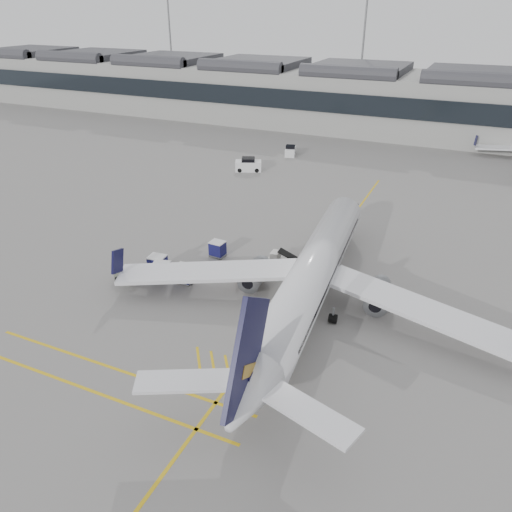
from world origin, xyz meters
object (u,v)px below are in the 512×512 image
at_px(baggage_cart_a, 218,248).
at_px(pushback_tug, 129,274).
at_px(airliner_main, 311,277).
at_px(ramp_agent_a, 239,273).
at_px(ramp_agent_b, 243,270).
at_px(belt_loader, 284,261).

distance_m(baggage_cart_a, pushback_tug, 9.38).
height_order(airliner_main, ramp_agent_a, airliner_main).
bearing_deg(airliner_main, ramp_agent_b, 158.55).
relative_size(ramp_agent_a, ramp_agent_b, 0.97).
bearing_deg(baggage_cart_a, belt_loader, 12.39).
bearing_deg(airliner_main, pushback_tug, -175.85).
xyz_separation_m(airliner_main, belt_loader, (-4.83, 6.03, -2.45)).
distance_m(baggage_cart_a, ramp_agent_b, 5.20).
height_order(belt_loader, ramp_agent_b, belt_loader).
height_order(belt_loader, pushback_tug, belt_loader).
bearing_deg(belt_loader, ramp_agent_b, -126.37).
xyz_separation_m(belt_loader, baggage_cart_a, (-6.92, -0.96, 0.39)).
height_order(baggage_cart_a, pushback_tug, baggage_cart_a).
bearing_deg(pushback_tug, airliner_main, 4.58).
distance_m(belt_loader, ramp_agent_b, 4.63).
bearing_deg(belt_loader, ramp_agent_a, -122.56).
bearing_deg(ramp_agent_b, airliner_main, 156.26).
distance_m(ramp_agent_a, pushback_tug, 10.39).
bearing_deg(pushback_tug, belt_loader, 31.23).
bearing_deg(belt_loader, pushback_tug, -146.66).
height_order(baggage_cart_a, ramp_agent_a, baggage_cart_a).
xyz_separation_m(baggage_cart_a, ramp_agent_b, (4.34, -2.87, -0.06)).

